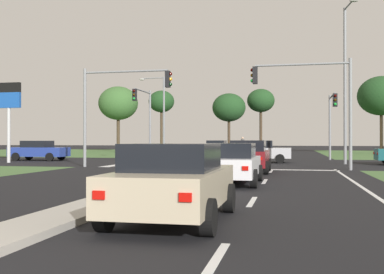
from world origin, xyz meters
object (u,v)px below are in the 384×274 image
Objects in this scene: traffic_signal_near_left at (116,98)px; traffic_signal_near_right at (313,93)px; car_blue_fourth at (39,150)px; treeline_third at (229,108)px; pedestrian_at_median at (243,144)px; treeline_near at (118,103)px; car_black_second at (217,149)px; treeline_fourth at (261,101)px; traffic_signal_far_left at (145,111)px; car_beige_third at (174,182)px; street_lamp_second at (346,77)px; treeline_second at (161,102)px; car_white_sixth at (233,163)px; car_maroon_near at (249,156)px; traffic_signal_far_right at (332,114)px; car_navy_seventh at (238,146)px; treeline_fifth at (381,96)px; fuel_price_totem at (9,104)px; car_silver_eighth at (260,151)px; street_lamp_third at (161,111)px.

traffic_signal_near_right is at bearing 0.00° from traffic_signal_near_left.
treeline_third reaches higher than car_blue_fourth.
treeline_near is at bearing 52.41° from pedestrian_at_median.
treeline_fourth reaches higher than car_black_second.
car_blue_fourth is 9.12m from traffic_signal_far_left.
car_beige_third is 0.92× the size of car_blue_fourth.
street_lamp_second reaches higher than treeline_second.
treeline_near is (-21.36, 43.97, 5.93)m from car_white_sixth.
street_lamp_second reaches higher than traffic_signal_near_left.
traffic_signal_far_left is at bearing 131.78° from pedestrian_at_median.
car_maroon_near reaches higher than car_white_sixth.
traffic_signal_far_right is at bearing 69.80° from car_maroon_near.
car_blue_fourth is at bearing 125.23° from car_beige_third.
street_lamp_second is at bearing 109.90° from car_navy_seventh.
treeline_fifth is at bearing 0.23° from treeline_third.
car_white_sixth is 49.25m from treeline_near.
treeline_second is at bearing 176.98° from treeline_fifth.
street_lamp_second is at bearing -67.45° from treeline_third.
car_maroon_near is 41.10m from treeline_second.
traffic_signal_near_left is 3.34× the size of pedestrian_at_median.
treeline_fifth is at bearing 75.40° from street_lamp_second.
treeline_second is at bearing -2.83° from car_navy_seventh.
street_lamp_second is at bearing 6.18° from fuel_price_totem.
car_white_sixth is 2.47× the size of pedestrian_at_median.
car_black_second is 11.86m from traffic_signal_far_right.
traffic_signal_near_right is (3.32, -7.69, 3.34)m from car_silver_eighth.
treeline_fifth is at bearing -2.33° from treeline_near.
car_black_second is at bearing 97.58° from car_beige_third.
treeline_fourth is (15.53, 28.99, 5.99)m from car_blue_fourth.
treeline_third reaches higher than pedestrian_at_median.
car_maroon_near is at bearing -68.07° from treeline_second.
treeline_fourth reaches higher than traffic_signal_near_right.
pedestrian_at_median is (-7.95, 11.17, -4.58)m from street_lamp_second.
traffic_signal_near_right is at bearing -110.93° from street_lamp_second.
traffic_signal_far_left is 0.66× the size of treeline_near.
traffic_signal_near_right is 21.16m from fuel_price_totem.
car_maroon_near is 0.56× the size of street_lamp_third.
treeline_fifth is at bearing 73.28° from car_white_sixth.
fuel_price_totem is at bearing -135.41° from treeline_fifth.
car_white_sixth is 45.70m from treeline_fourth.
treeline_fourth reaches higher than fuel_price_totem.
street_lamp_third is at bearing 125.89° from traffic_signal_near_right.
car_blue_fourth reaches higher than car_white_sixth.
treeline_near reaches higher than car_blue_fourth.
street_lamp_third is 19.29m from treeline_fourth.
treeline_near is at bearing 96.93° from fuel_price_totem.
treeline_near is at bearing -142.02° from car_silver_eighth.
treeline_near reaches higher than treeline_third.
car_black_second is 0.53× the size of treeline_second.
car_maroon_near is 0.85× the size of traffic_signal_far_right.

